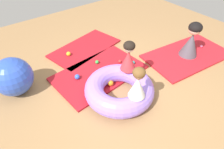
# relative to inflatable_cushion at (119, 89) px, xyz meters

# --- Properties ---
(ground_plane) EXTENTS (8.00, 8.00, 0.00)m
(ground_plane) POSITION_rel_inflatable_cushion_xyz_m (0.13, -0.09, -0.16)
(ground_plane) COLOR #9E7549
(gym_mat_far_right) EXTENTS (1.79, 1.18, 0.04)m
(gym_mat_far_right) POSITION_rel_inflatable_cushion_xyz_m (0.07, 0.69, -0.14)
(gym_mat_far_right) COLOR #B21923
(gym_mat_far_right) RESTS_ON ground
(gym_mat_near_left) EXTENTS (1.71, 1.16, 0.04)m
(gym_mat_near_left) POSITION_rel_inflatable_cushion_xyz_m (0.31, 1.61, -0.14)
(gym_mat_near_left) COLOR #B21923
(gym_mat_near_left) RESTS_ON ground
(gym_mat_front) EXTENTS (1.95, 1.24, 0.04)m
(gym_mat_front) POSITION_rel_inflatable_cushion_xyz_m (1.92, 0.02, -0.14)
(gym_mat_front) COLOR red
(gym_mat_front) RESTS_ON ground
(inflatable_cushion) EXTENTS (1.16, 1.16, 0.32)m
(inflatable_cushion) POSITION_rel_inflatable_cushion_xyz_m (0.00, 0.00, 0.00)
(inflatable_cushion) COLOR #9975EA
(inflatable_cushion) RESTS_ON ground
(child_in_white) EXTENTS (0.37, 0.37, 0.51)m
(child_in_white) POSITION_rel_inflatable_cushion_xyz_m (0.02, -0.38, 0.41)
(child_in_white) COLOR white
(child_in_white) RESTS_ON inflatable_cushion
(child_in_red) EXTENTS (0.39, 0.39, 0.54)m
(child_in_red) POSITION_rel_inflatable_cushion_xyz_m (0.34, 0.18, 0.42)
(child_in_red) COLOR red
(child_in_red) RESTS_ON inflatable_cushion
(adult_seated) EXTENTS (0.51, 0.51, 0.75)m
(adult_seated) POSITION_rel_inflatable_cushion_xyz_m (1.92, 0.02, 0.24)
(adult_seated) COLOR #4C4751
(adult_seated) RESTS_ON gym_mat_front
(play_ball_green) EXTENTS (0.07, 0.07, 0.07)m
(play_ball_green) POSITION_rel_inflatable_cushion_xyz_m (0.19, 0.94, -0.08)
(play_ball_green) COLOR green
(play_ball_green) RESTS_ON gym_mat_far_right
(play_ball_orange) EXTENTS (0.11, 0.11, 0.11)m
(play_ball_orange) POSITION_rel_inflatable_cushion_xyz_m (0.02, 0.26, -0.07)
(play_ball_orange) COLOR orange
(play_ball_orange) RESTS_ON gym_mat_far_right
(play_ball_teal) EXTENTS (0.07, 0.07, 0.07)m
(play_ball_teal) POSITION_rel_inflatable_cushion_xyz_m (0.76, 0.49, -0.09)
(play_ball_teal) COLOR teal
(play_ball_teal) RESTS_ON gym_mat_far_right
(play_ball_pink) EXTENTS (0.06, 0.06, 0.06)m
(play_ball_pink) POSITION_rel_inflatable_cushion_xyz_m (2.41, 0.00, -0.09)
(play_ball_pink) COLOR pink
(play_ball_pink) RESTS_ON gym_mat_front
(play_ball_yellow) EXTENTS (0.09, 0.09, 0.09)m
(play_ball_yellow) POSITION_rel_inflatable_cushion_xyz_m (-0.14, 1.55, -0.07)
(play_ball_yellow) COLOR yellow
(play_ball_yellow) RESTS_ON gym_mat_near_left
(play_ball_blue) EXTENTS (0.10, 0.10, 0.10)m
(play_ball_blue) POSITION_rel_inflatable_cushion_xyz_m (-0.37, 0.78, -0.07)
(play_ball_blue) COLOR blue
(play_ball_blue) RESTS_ON gym_mat_far_right
(play_ball_red) EXTENTS (0.06, 0.06, 0.06)m
(play_ball_red) POSITION_rel_inflatable_cushion_xyz_m (0.57, 0.68, -0.09)
(play_ball_red) COLOR red
(play_ball_red) RESTS_ON gym_mat_far_right
(play_ball_green_second) EXTENTS (0.08, 0.08, 0.08)m
(play_ball_green_second) POSITION_rel_inflatable_cushion_xyz_m (0.53, 0.49, -0.08)
(play_ball_green_second) COLOR green
(play_ball_green_second) RESTS_ON gym_mat_far_right
(exercise_ball_large) EXTENTS (0.65, 0.65, 0.65)m
(exercise_ball_large) POSITION_rel_inflatable_cushion_xyz_m (-1.33, 1.17, 0.17)
(exercise_ball_large) COLOR blue
(exercise_ball_large) RESTS_ON ground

